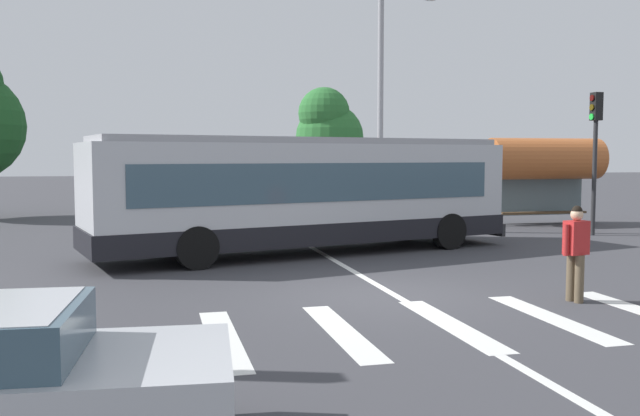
# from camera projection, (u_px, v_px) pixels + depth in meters

# --- Properties ---
(ground_plane) EXTENTS (160.00, 160.00, 0.00)m
(ground_plane) POSITION_uv_depth(u_px,v_px,m) (378.00, 295.00, 12.75)
(ground_plane) COLOR #3D3D42
(city_transit_bus) EXTENTS (11.84, 5.32, 3.06)m
(city_transit_bus) POSITION_uv_depth(u_px,v_px,m) (307.00, 194.00, 18.08)
(city_transit_bus) COLOR black
(city_transit_bus) RESTS_ON ground_plane
(pedestrian_crossing_street) EXTENTS (0.57, 0.35, 1.72)m
(pedestrian_crossing_street) POSITION_uv_depth(u_px,v_px,m) (576.00, 248.00, 12.05)
(pedestrian_crossing_street) COLOR brown
(pedestrian_crossing_street) RESTS_ON ground_plane
(parked_car_white) EXTENTS (2.08, 4.60, 1.35)m
(parked_car_white) POSITION_uv_depth(u_px,v_px,m) (155.00, 203.00, 26.35)
(parked_car_white) COLOR black
(parked_car_white) RESTS_ON ground_plane
(parked_car_silver) EXTENTS (2.11, 4.61, 1.35)m
(parked_car_silver) POSITION_uv_depth(u_px,v_px,m) (223.00, 202.00, 27.03)
(parked_car_silver) COLOR black
(parked_car_silver) RESTS_ON ground_plane
(parked_car_red) EXTENTS (2.05, 4.59, 1.35)m
(parked_car_red) POSITION_uv_depth(u_px,v_px,m) (295.00, 201.00, 27.49)
(parked_car_red) COLOR black
(parked_car_red) RESTS_ON ground_plane
(parked_car_teal) EXTENTS (1.96, 4.54, 1.35)m
(parked_car_teal) POSITION_uv_depth(u_px,v_px,m) (356.00, 200.00, 28.27)
(parked_car_teal) COLOR black
(parked_car_teal) RESTS_ON ground_plane
(traffic_light_far_corner) EXTENTS (0.33, 0.32, 4.63)m
(traffic_light_far_corner) POSITION_uv_depth(u_px,v_px,m) (595.00, 140.00, 22.03)
(traffic_light_far_corner) COLOR #28282B
(traffic_light_far_corner) RESTS_ON ground_plane
(bus_stop_shelter) EXTENTS (4.47, 1.54, 3.25)m
(bus_stop_shelter) POSITION_uv_depth(u_px,v_px,m) (544.00, 160.00, 25.57)
(bus_stop_shelter) COLOR #28282B
(bus_stop_shelter) RESTS_ON ground_plane
(twin_arm_street_lamp) EXTENTS (4.12, 0.32, 8.25)m
(twin_arm_street_lamp) POSITION_uv_depth(u_px,v_px,m) (381.00, 81.00, 23.04)
(twin_arm_street_lamp) COLOR #939399
(twin_arm_street_lamp) RESTS_ON ground_plane
(background_tree_right) EXTENTS (3.30, 3.30, 5.88)m
(background_tree_right) POSITION_uv_depth(u_px,v_px,m) (328.00, 131.00, 32.98)
(background_tree_right) COLOR brown
(background_tree_right) RESTS_ON ground_plane
(crosswalk_painted_stripes) EXTENTS (7.43, 3.35, 0.01)m
(crosswalk_painted_stripes) POSITION_uv_depth(u_px,v_px,m) (450.00, 324.00, 10.50)
(crosswalk_painted_stripes) COLOR silver
(crosswalk_painted_stripes) RESTS_ON ground_plane
(lane_center_line) EXTENTS (0.16, 24.00, 0.01)m
(lane_center_line) POSITION_uv_depth(u_px,v_px,m) (361.00, 276.00, 14.75)
(lane_center_line) COLOR silver
(lane_center_line) RESTS_ON ground_plane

